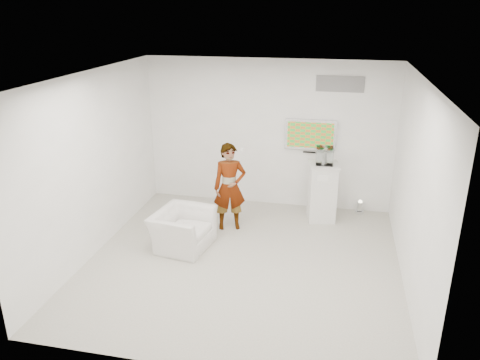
{
  "coord_description": "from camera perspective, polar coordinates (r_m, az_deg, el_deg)",
  "views": [
    {
      "loc": [
        1.35,
        -6.59,
        3.94
      ],
      "look_at": [
        -0.18,
        0.6,
        1.19
      ],
      "focal_mm": 35.0,
      "sensor_mm": 36.0,
      "label": 1
    }
  ],
  "objects": [
    {
      "name": "armchair",
      "position": [
        8.14,
        -7.03,
        -5.99
      ],
      "size": [
        1.03,
        1.13,
        0.65
      ],
      "primitive_type": "imported",
      "rotation": [
        0.0,
        0.0,
        1.41
      ],
      "color": "silver",
      "rests_on": "room"
    },
    {
      "name": "vitrine",
      "position": [
        8.9,
        10.27,
        2.91
      ],
      "size": [
        0.33,
        0.33,
        0.31
      ],
      "primitive_type": "cube",
      "rotation": [
        0.0,
        0.0,
        0.06
      ],
      "color": "silver",
      "rests_on": "pedestal"
    },
    {
      "name": "tv",
      "position": [
        9.36,
        8.58,
        5.49
      ],
      "size": [
        1.0,
        0.08,
        0.6
      ],
      "primitive_type": "cube",
      "color": "silver",
      "rests_on": "room"
    },
    {
      "name": "person",
      "position": [
        8.57,
        -1.27,
        -0.86
      ],
      "size": [
        0.69,
        0.56,
        1.64
      ],
      "primitive_type": "imported",
      "rotation": [
        0.0,
        0.0,
        0.33
      ],
      "color": "silver",
      "rests_on": "room"
    },
    {
      "name": "logo_decal",
      "position": [
        9.18,
        12.11,
        11.37
      ],
      "size": [
        0.9,
        0.02,
        0.3
      ],
      "primitive_type": "cube",
      "color": "gray",
      "rests_on": "room"
    },
    {
      "name": "floor_uplight",
      "position": [
        9.72,
        14.39,
        -3.21
      ],
      "size": [
        0.23,
        0.23,
        0.27
      ],
      "primitive_type": "cylinder",
      "rotation": [
        0.0,
        0.0,
        -0.36
      ],
      "color": "white",
      "rests_on": "room"
    },
    {
      "name": "console",
      "position": [
        8.91,
        10.25,
        2.63
      ],
      "size": [
        0.09,
        0.17,
        0.22
      ],
      "primitive_type": "cube",
      "rotation": [
        0.0,
        0.0,
        -0.23
      ],
      "color": "silver",
      "rests_on": "pedestal"
    },
    {
      "name": "wii_remote",
      "position": [
        8.52,
        0.28,
        3.68
      ],
      "size": [
        0.05,
        0.15,
        0.04
      ],
      "primitive_type": "cube",
      "rotation": [
        0.0,
        0.0,
        0.07
      ],
      "color": "silver",
      "rests_on": "person"
    },
    {
      "name": "room",
      "position": [
        7.15,
        0.4,
        0.57
      ],
      "size": [
        5.01,
        5.01,
        3.0
      ],
      "color": "beige",
      "rests_on": "ground"
    },
    {
      "name": "pedestal",
      "position": [
        9.14,
        9.98,
        -1.44
      ],
      "size": [
        0.65,
        0.65,
        1.14
      ],
      "primitive_type": "cube",
      "rotation": [
        0.0,
        0.0,
        0.18
      ],
      "color": "silver",
      "rests_on": "room"
    }
  ]
}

